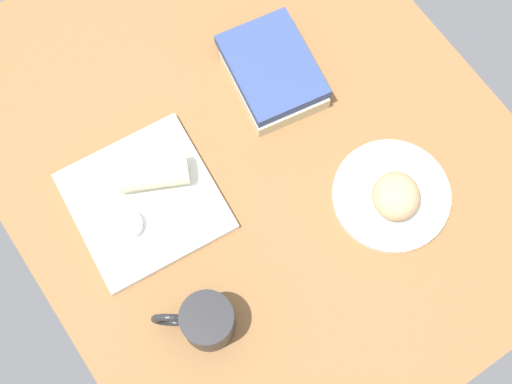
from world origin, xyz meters
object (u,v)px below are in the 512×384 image
object	(u,v)px
sauce_cup	(129,226)
coffee_mug	(205,321)
breakfast_wrap	(153,173)
book_stack	(273,74)
round_plate	(391,195)
square_plate	(145,201)
scone_pastry	(396,196)

from	to	relation	value
sauce_cup	coffee_mug	world-z (taller)	coffee_mug
breakfast_wrap	book_stack	distance (cm)	29.72
round_plate	book_stack	distance (cm)	31.74
square_plate	coffee_mug	bearing A→B (deg)	-6.55
round_plate	coffee_mug	size ratio (longest dim) A/B	1.72
round_plate	square_plate	size ratio (longest dim) A/B	0.85
breakfast_wrap	scone_pastry	bearing A→B (deg)	-104.26
round_plate	square_plate	xyz separation A→B (cm)	(-24.32, -37.46, 0.10)
round_plate	sauce_cup	size ratio (longest dim) A/B	4.10
square_plate	book_stack	size ratio (longest dim) A/B	1.13
square_plate	coffee_mug	size ratio (longest dim) A/B	2.02
sauce_cup	book_stack	world-z (taller)	book_stack
book_stack	coffee_mug	bearing A→B (deg)	-48.39
scone_pastry	square_plate	distance (cm)	44.87
scone_pastry	breakfast_wrap	xyz separation A→B (cm)	(-27.86, -32.93, -0.06)
scone_pastry	book_stack	distance (cm)	32.73
round_plate	book_stack	world-z (taller)	book_stack
sauce_cup	book_stack	xyz separation A→B (cm)	(-10.06, 37.94, 0.22)
scone_pastry	coffee_mug	bearing A→B (deg)	-90.74
scone_pastry	coffee_mug	world-z (taller)	coffee_mug
round_plate	coffee_mug	distance (cm)	40.54
scone_pastry	coffee_mug	distance (cm)	39.64
round_plate	scone_pastry	distance (cm)	4.00
square_plate	sauce_cup	distance (cm)	5.98
scone_pastry	square_plate	world-z (taller)	scone_pastry
breakfast_wrap	coffee_mug	size ratio (longest dim) A/B	1.01
coffee_mug	sauce_cup	bearing A→B (deg)	-174.98
scone_pastry	sauce_cup	world-z (taller)	scone_pastry
round_plate	coffee_mug	xyz separation A→B (cm)	(0.62, -40.32, 4.13)
book_stack	coffee_mug	size ratio (longest dim) A/B	1.79
scone_pastry	sauce_cup	distance (cm)	47.26
scone_pastry	breakfast_wrap	bearing A→B (deg)	-130.23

